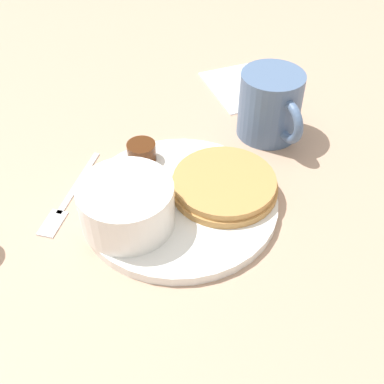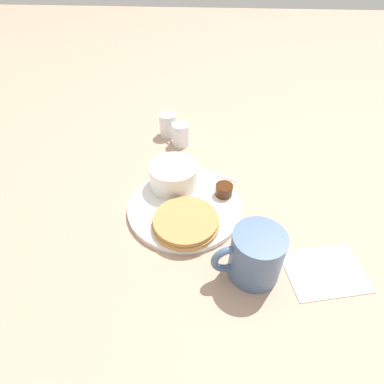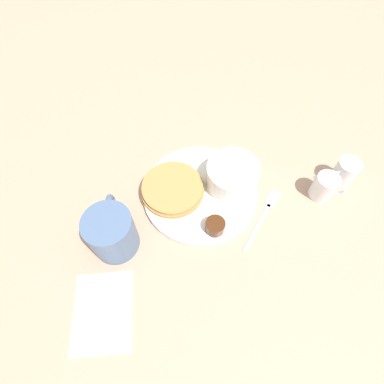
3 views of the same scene
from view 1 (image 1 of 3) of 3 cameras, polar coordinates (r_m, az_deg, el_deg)
name	(u,v)px [view 1 (image 1 of 3)]	position (r m, az deg, el deg)	size (l,w,h in m)	color
ground_plane	(179,206)	(0.57, -1.51, -1.65)	(4.00, 4.00, 0.00)	tan
plate	(179,202)	(0.57, -1.53, -1.22)	(0.23, 0.23, 0.01)	white
pancake_stack	(224,184)	(0.57, 3.84, 0.91)	(0.13, 0.13, 0.02)	#B78447
bowl	(127,204)	(0.52, -7.76, -1.41)	(0.10, 0.10, 0.05)	white
syrup_cup	(142,152)	(0.61, -5.99, 4.77)	(0.04, 0.04, 0.02)	#47230F
butter_ramekin	(108,210)	(0.53, -9.96, -2.14)	(0.04, 0.04, 0.04)	white
coffee_mug	(271,106)	(0.66, 9.32, 10.07)	(0.12, 0.08, 0.09)	slate
fork	(66,201)	(0.59, -14.68, -1.06)	(0.14, 0.07, 0.00)	silver
napkin	(242,87)	(0.78, 5.90, 12.33)	(0.15, 0.12, 0.00)	white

